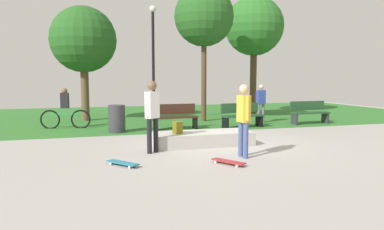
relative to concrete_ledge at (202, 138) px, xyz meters
The scene contains 18 objects.
ground_plane 0.64m from the concrete_ledge, ahead, with size 28.00×28.00×0.00m, color #9E9993.
grass_lawn 8.16m from the concrete_ledge, 85.67° to the left, with size 26.60×11.69×0.01m, color #2D6B28.
concrete_ledge is the anchor object (origin of this frame).
backpack_on_ledge 0.80m from the concrete_ledge, behind, with size 0.28×0.20×0.32m, color olive.
skater_performing_trick 1.98m from the concrete_ledge, 75.99° to the right, with size 0.23×0.43×1.72m.
skater_watching 1.87m from the concrete_ledge, 156.92° to the right, with size 0.38×0.34×1.79m.
skateboard_by_ledge 2.30m from the concrete_ledge, 93.98° to the right, with size 0.60×0.78×0.08m.
skateboard_spare 2.96m from the concrete_ledge, 143.08° to the right, with size 0.66×0.75×0.08m.
park_bench_center_lawn 3.16m from the concrete_ledge, 90.46° to the left, with size 1.61×0.49×0.91m.
park_bench_by_oak 6.42m from the concrete_ledge, 29.53° to the left, with size 1.61×0.51×0.91m.
park_bench_near_lamppost 3.83m from the concrete_ledge, 49.39° to the left, with size 1.65×0.67×0.91m.
tree_leaning_ash 10.01m from the concrete_ledge, 55.35° to the left, with size 2.97×2.97×5.94m.
tree_tall_oak 8.19m from the concrete_ledge, 114.72° to the left, with size 2.80×2.80×4.88m.
tree_slender_maple 6.94m from the concrete_ledge, 71.46° to the left, with size 2.51×2.51×5.68m.
lamp_post 6.52m from the concrete_ledge, 92.86° to the left, with size 0.28×0.28×4.88m.
trash_bin 3.68m from the concrete_ledge, 124.93° to the left, with size 0.57×0.57×0.94m, color #333338.
pedestrian_with_backpack 5.62m from the concrete_ledge, 46.34° to the left, with size 0.43×0.36×1.59m.
cyclist_on_bicycle 5.95m from the concrete_ledge, 130.43° to the left, with size 1.80×0.42×1.52m.
Camera 1 is at (-3.66, -9.33, 1.88)m, focal length 33.46 mm.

